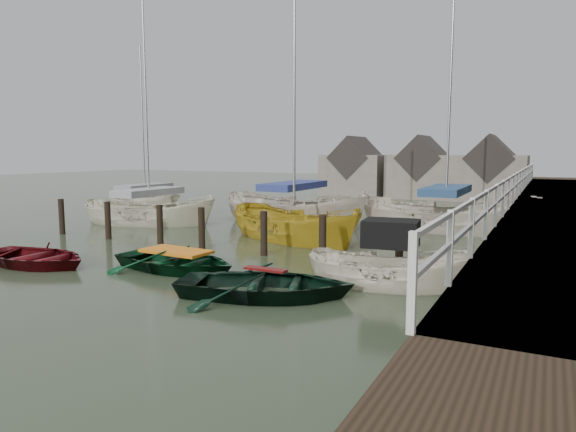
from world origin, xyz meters
The scene contains 13 objects.
ground centered at (0.00, 0.00, 0.00)m, with size 120.00×120.00×0.00m, color #2B3622.
pier centered at (9.48, 10.00, 0.71)m, with size 3.04×32.00×2.70m.
mooring_pilings centered at (-1.11, 3.00, 0.50)m, with size 13.72×0.22×1.80m.
far_sheds centered at (0.83, 26.00, 1.86)m, with size 14.00×4.08×4.39m.
rowboat_red centered at (-3.93, -1.24, 0.00)m, with size 2.65×3.71×0.77m, color #510B10.
rowboat_green centered at (0.06, 0.14, 0.00)m, with size 2.69×3.77×0.78m, color #083319.
rowboat_dkgreen centered at (3.54, -1.01, 0.00)m, with size 2.86×4.00×0.83m, color black.
motorboat centered at (5.75, 1.07, 0.11)m, with size 4.13×1.98×2.37m.
sailboat_a centered at (-6.89, 6.75, 0.07)m, with size 6.68×3.96×11.66m.
sailboat_b centered at (-1.17, 9.85, 0.06)m, with size 7.95×4.13×13.00m.
sailboat_c centered at (0.70, 6.12, 0.01)m, with size 6.99×4.88×11.06m.
sailboat_d centered at (5.31, 10.90, 0.06)m, with size 7.48×3.26×13.01m.
sailboat_e centered at (-10.11, 9.99, 0.06)m, with size 6.32×3.98×9.80m.
Camera 1 is at (9.12, -10.76, 3.24)m, focal length 32.00 mm.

